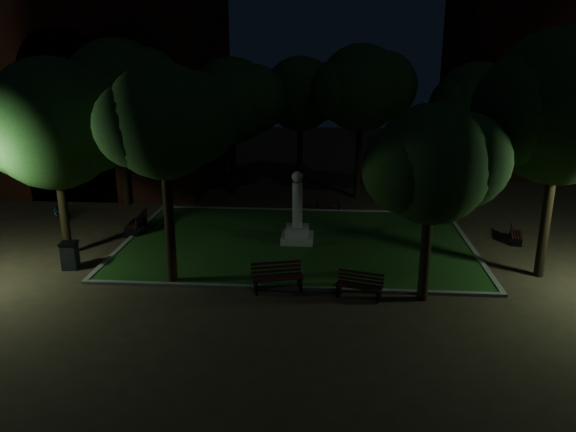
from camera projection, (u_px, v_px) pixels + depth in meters
name	position (u px, v px, depth m)	size (l,w,h in m)	color
ground	(294.00, 259.00, 23.26)	(80.00, 80.00, 0.00)	#403321
lawn	(297.00, 242.00, 25.15)	(15.00, 10.00, 0.08)	#234B18
lawn_kerb	(297.00, 242.00, 25.15)	(15.40, 10.40, 0.12)	slate
monument	(297.00, 222.00, 24.89)	(1.40, 1.40, 3.20)	#9E968F
building_main	(59.00, 64.00, 35.43)	(20.00, 12.00, 15.00)	#4B1E0F
building_far	(569.00, 83.00, 39.32)	(16.00, 10.00, 12.00)	#4B1E0F
tree_west	(56.00, 124.00, 22.23)	(6.45, 5.27, 8.13)	black
tree_north_wl	(233.00, 101.00, 32.03)	(6.01, 4.90, 7.94)	black
tree_north_er	(363.00, 88.00, 30.86)	(5.87, 4.79, 8.66)	black
tree_ne	(479.00, 105.00, 30.46)	(5.62, 4.59, 7.72)	black
tree_east	(565.00, 107.00, 19.68)	(6.77, 5.53, 9.17)	black
tree_se	(435.00, 165.00, 18.15)	(4.86, 3.97, 6.76)	black
tree_nw	(120.00, 92.00, 29.48)	(6.77, 5.53, 8.95)	black
tree_far_north	(302.00, 94.00, 34.56)	(5.60, 4.57, 7.95)	black
tree_extra	(165.00, 122.00, 19.23)	(4.93, 4.03, 7.99)	black
lamppost_nw	(126.00, 146.00, 31.95)	(1.18, 0.28, 4.26)	black
lamppost_ne	(490.00, 150.00, 31.67)	(1.18, 0.28, 4.05)	black
bench_near_left	(277.00, 277.00, 20.18)	(1.94, 1.10, 1.01)	black
bench_near_right	(359.00, 286.00, 19.59)	(1.71, 1.00, 0.89)	black
bench_left_side	(137.00, 224.00, 26.40)	(0.68, 1.79, 0.97)	black
bench_right_side	(515.00, 235.00, 25.15)	(0.78, 1.44, 0.75)	black
bench_far_side	(328.00, 204.00, 30.01)	(1.43, 0.66, 0.75)	black
trash_bin	(70.00, 255.00, 22.10)	(0.71, 0.71, 1.09)	black
bicycle	(62.00, 211.00, 28.58)	(0.58, 1.65, 0.87)	black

